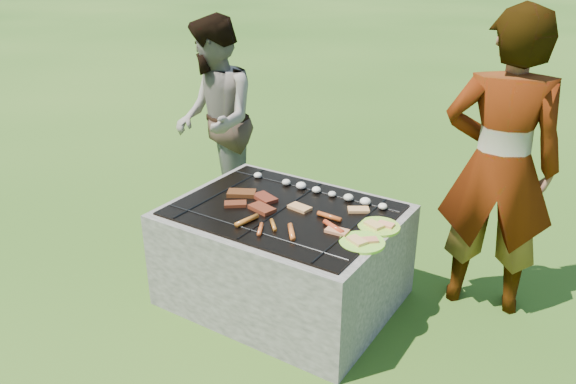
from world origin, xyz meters
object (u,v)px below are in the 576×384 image
at_px(plate_far, 379,226).
at_px(cook, 499,167).
at_px(plate_near, 362,242).
at_px(bystander, 215,121).
at_px(fire_pit, 284,258).

relative_size(plate_far, cook, 0.14).
height_order(plate_near, bystander, bystander).
bearing_deg(fire_pit, cook, 31.26).
bearing_deg(fire_pit, plate_far, 9.84).
height_order(fire_pit, plate_far, plate_far).
bearing_deg(plate_far, cook, 48.25).
bearing_deg(bystander, plate_near, 20.41).
bearing_deg(fire_pit, bystander, 146.77).
bearing_deg(bystander, cook, 44.76).
xyz_separation_m(fire_pit, plate_far, (0.56, 0.10, 0.33)).
bearing_deg(bystander, plate_far, 26.59).
height_order(plate_far, bystander, bystander).
distance_m(fire_pit, cook, 1.35).
distance_m(plate_far, plate_near, 0.21).
xyz_separation_m(plate_far, cook, (0.47, 0.53, 0.27)).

